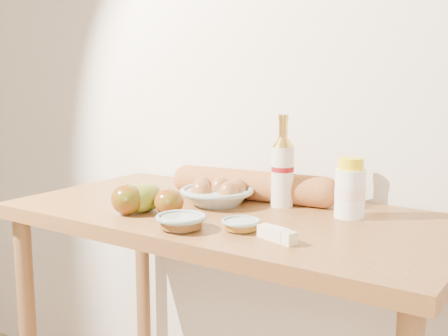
# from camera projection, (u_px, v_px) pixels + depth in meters

# --- Properties ---
(back_wall) EXTENTS (3.50, 0.02, 2.60)m
(back_wall) POSITION_uv_depth(u_px,v_px,m) (291.00, 60.00, 1.69)
(back_wall) COLOR beige
(back_wall) RESTS_ON ground
(table) EXTENTS (1.20, 0.60, 0.90)m
(table) POSITION_uv_depth(u_px,v_px,m) (230.00, 255.00, 1.51)
(table) COLOR #9A6531
(table) RESTS_ON ground
(bourbon_bottle) EXTENTS (0.07, 0.07, 0.25)m
(bourbon_bottle) POSITION_uv_depth(u_px,v_px,m) (283.00, 170.00, 1.53)
(bourbon_bottle) COLOR beige
(bourbon_bottle) RESTS_ON table
(cream_bottle) EXTENTS (0.10, 0.10, 0.15)m
(cream_bottle) POSITION_uv_depth(u_px,v_px,m) (350.00, 190.00, 1.42)
(cream_bottle) COLOR white
(cream_bottle) RESTS_ON table
(egg_bowl) EXTENTS (0.26, 0.26, 0.07)m
(egg_bowl) POSITION_uv_depth(u_px,v_px,m) (217.00, 194.00, 1.56)
(egg_bowl) COLOR #94A19C
(egg_bowl) RESTS_ON table
(baguette) EXTENTS (0.52, 0.15, 0.09)m
(baguette) POSITION_uv_depth(u_px,v_px,m) (252.00, 185.00, 1.62)
(baguette) COLOR #B77037
(baguette) RESTS_ON table
(apple_yellowgreen) EXTENTS (0.09, 0.09, 0.08)m
(apple_yellowgreen) POSITION_uv_depth(u_px,v_px,m) (147.00, 197.00, 1.49)
(apple_yellowgreen) COLOR olive
(apple_yellowgreen) RESTS_ON table
(apple_redgreen_front) EXTENTS (0.11, 0.11, 0.08)m
(apple_redgreen_front) POSITION_uv_depth(u_px,v_px,m) (128.00, 199.00, 1.45)
(apple_redgreen_front) COLOR maroon
(apple_redgreen_front) RESTS_ON table
(apple_redgreen_right) EXTENTS (0.08, 0.08, 0.07)m
(apple_redgreen_right) POSITION_uv_depth(u_px,v_px,m) (169.00, 202.00, 1.44)
(apple_redgreen_right) COLOR #910708
(apple_redgreen_right) RESTS_ON table
(sugar_bowl) EXTENTS (0.16, 0.16, 0.03)m
(sugar_bowl) POSITION_uv_depth(u_px,v_px,m) (181.00, 222.00, 1.31)
(sugar_bowl) COLOR gray
(sugar_bowl) RESTS_ON table
(syrup_bowl) EXTENTS (0.11, 0.11, 0.03)m
(syrup_bowl) POSITION_uv_depth(u_px,v_px,m) (241.00, 225.00, 1.30)
(syrup_bowl) COLOR #8F9C97
(syrup_bowl) RESTS_ON table
(butter_stick) EXTENTS (0.10, 0.06, 0.03)m
(butter_stick) POSITION_uv_depth(u_px,v_px,m) (277.00, 234.00, 1.22)
(butter_stick) COLOR beige
(butter_stick) RESTS_ON table
(apple_extra) EXTENTS (0.09, 0.09, 0.08)m
(apple_extra) POSITION_uv_depth(u_px,v_px,m) (140.00, 198.00, 1.47)
(apple_extra) COLOR olive
(apple_extra) RESTS_ON table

